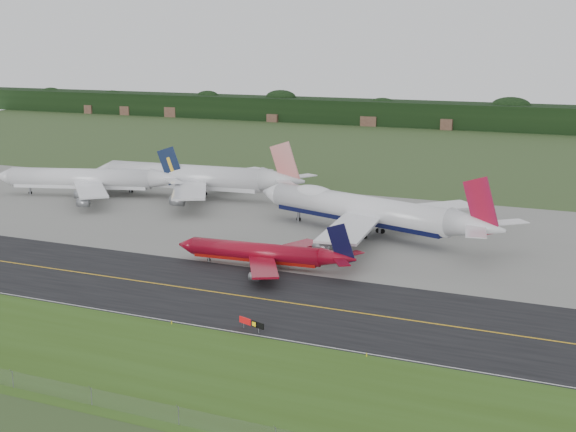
{
  "coord_description": "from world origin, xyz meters",
  "views": [
    {
      "loc": [
        63.12,
        -118.36,
        42.23
      ],
      "look_at": [
        -0.09,
        22.0,
        8.31
      ],
      "focal_mm": 50.0,
      "sensor_mm": 36.0,
      "label": 1
    }
  ],
  "objects_px": {
    "jet_star_tail": "(196,178)",
    "jet_ba_747": "(367,210)",
    "jet_red_737": "(265,253)",
    "jet_navy_gold": "(92,179)",
    "taxiway_sign": "(251,323)"
  },
  "relations": [
    {
      "from": "jet_star_tail",
      "to": "jet_ba_747",
      "type": "bearing_deg",
      "value": -20.92
    },
    {
      "from": "taxiway_sign",
      "to": "jet_star_tail",
      "type": "bearing_deg",
      "value": 125.04
    },
    {
      "from": "jet_ba_747",
      "to": "taxiway_sign",
      "type": "distance_m",
      "value": 64.21
    },
    {
      "from": "jet_ba_747",
      "to": "jet_star_tail",
      "type": "relative_size",
      "value": 1.01
    },
    {
      "from": "jet_star_tail",
      "to": "taxiway_sign",
      "type": "distance_m",
      "value": 104.39
    },
    {
      "from": "jet_red_737",
      "to": "jet_navy_gold",
      "type": "bearing_deg",
      "value": 149.33
    },
    {
      "from": "jet_navy_gold",
      "to": "jet_star_tail",
      "type": "height_order",
      "value": "jet_star_tail"
    },
    {
      "from": "jet_navy_gold",
      "to": "taxiway_sign",
      "type": "xyz_separation_m",
      "value": [
        87.45,
        -75.7,
        -3.48
      ]
    },
    {
      "from": "jet_star_tail",
      "to": "taxiway_sign",
      "type": "xyz_separation_m",
      "value": [
        59.89,
        -85.39,
        -4.35
      ]
    },
    {
      "from": "jet_navy_gold",
      "to": "jet_ba_747",
      "type": "bearing_deg",
      "value": -8.0
    },
    {
      "from": "taxiway_sign",
      "to": "jet_ba_747",
      "type": "bearing_deg",
      "value": 93.39
    },
    {
      "from": "jet_navy_gold",
      "to": "jet_star_tail",
      "type": "bearing_deg",
      "value": 19.37
    },
    {
      "from": "jet_red_737",
      "to": "jet_navy_gold",
      "type": "height_order",
      "value": "jet_navy_gold"
    },
    {
      "from": "jet_navy_gold",
      "to": "taxiway_sign",
      "type": "relative_size",
      "value": 11.13
    },
    {
      "from": "jet_red_737",
      "to": "jet_navy_gold",
      "type": "relative_size",
      "value": 0.67
    }
  ]
}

